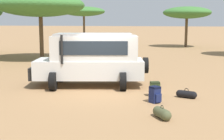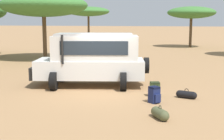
{
  "view_description": "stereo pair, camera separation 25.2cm",
  "coord_description": "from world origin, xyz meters",
  "px_view_note": "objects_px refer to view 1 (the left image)",
  "views": [
    {
      "loc": [
        3.44,
        -12.64,
        3.01
      ],
      "look_at": [
        0.36,
        -0.37,
        1.0
      ],
      "focal_mm": 50.0,
      "sensor_mm": 36.0,
      "label": 1
    },
    {
      "loc": [
        3.68,
        -12.58,
        3.01
      ],
      "look_at": [
        0.36,
        -0.37,
        1.0
      ],
      "focal_mm": 50.0,
      "sensor_mm": 36.0,
      "label": 2
    }
  ],
  "objects_px": {
    "backpack_cluster_center": "(155,95)",
    "duffel_bag_low_black_case": "(186,94)",
    "acacia_tree_left_mid": "(84,12)",
    "acacia_tree_right_mid": "(187,13)",
    "duffel_bag_soft_canvas": "(162,113)",
    "acacia_tree_centre_back": "(40,5)",
    "safari_vehicle": "(92,58)",
    "backpack_beside_front_wheel": "(155,89)"
  },
  "relations": [
    {
      "from": "safari_vehicle",
      "to": "acacia_tree_left_mid",
      "type": "relative_size",
      "value": 0.91
    },
    {
      "from": "acacia_tree_centre_back",
      "to": "duffel_bag_low_black_case",
      "type": "bearing_deg",
      "value": -41.44
    },
    {
      "from": "acacia_tree_left_mid",
      "to": "backpack_cluster_center",
      "type": "bearing_deg",
      "value": -66.52
    },
    {
      "from": "acacia_tree_centre_back",
      "to": "acacia_tree_right_mid",
      "type": "relative_size",
      "value": 1.26
    },
    {
      "from": "acacia_tree_right_mid",
      "to": "safari_vehicle",
      "type": "bearing_deg",
      "value": -99.49
    },
    {
      "from": "backpack_beside_front_wheel",
      "to": "duffel_bag_soft_canvas",
      "type": "relative_size",
      "value": 0.78
    },
    {
      "from": "safari_vehicle",
      "to": "acacia_tree_right_mid",
      "type": "bearing_deg",
      "value": 80.51
    },
    {
      "from": "duffel_bag_low_black_case",
      "to": "acacia_tree_right_mid",
      "type": "xyz_separation_m",
      "value": [
        -0.41,
        24.59,
        3.75
      ]
    },
    {
      "from": "backpack_cluster_center",
      "to": "backpack_beside_front_wheel",
      "type": "bearing_deg",
      "value": 96.75
    },
    {
      "from": "duffel_bag_soft_canvas",
      "to": "backpack_cluster_center",
      "type": "bearing_deg",
      "value": 102.82
    },
    {
      "from": "acacia_tree_centre_back",
      "to": "duffel_bag_soft_canvas",
      "type": "bearing_deg",
      "value": -50.61
    },
    {
      "from": "duffel_bag_low_black_case",
      "to": "acacia_tree_left_mid",
      "type": "height_order",
      "value": "acacia_tree_left_mid"
    },
    {
      "from": "backpack_cluster_center",
      "to": "duffel_bag_soft_canvas",
      "type": "height_order",
      "value": "backpack_cluster_center"
    },
    {
      "from": "backpack_cluster_center",
      "to": "duffel_bag_low_black_case",
      "type": "xyz_separation_m",
      "value": [
        1.12,
        1.02,
        -0.15
      ]
    },
    {
      "from": "backpack_cluster_center",
      "to": "duffel_bag_low_black_case",
      "type": "bearing_deg",
      "value": 42.11
    },
    {
      "from": "backpack_beside_front_wheel",
      "to": "duffel_bag_low_black_case",
      "type": "relative_size",
      "value": 0.73
    },
    {
      "from": "duffel_bag_soft_canvas",
      "to": "acacia_tree_centre_back",
      "type": "height_order",
      "value": "acacia_tree_centre_back"
    },
    {
      "from": "safari_vehicle",
      "to": "acacia_tree_centre_back",
      "type": "relative_size",
      "value": 0.8
    },
    {
      "from": "backpack_cluster_center",
      "to": "acacia_tree_right_mid",
      "type": "relative_size",
      "value": 0.11
    },
    {
      "from": "backpack_cluster_center",
      "to": "acacia_tree_left_mid",
      "type": "relative_size",
      "value": 0.1
    },
    {
      "from": "acacia_tree_right_mid",
      "to": "acacia_tree_left_mid",
      "type": "bearing_deg",
      "value": 158.36
    },
    {
      "from": "backpack_cluster_center",
      "to": "acacia_tree_centre_back",
      "type": "height_order",
      "value": "acacia_tree_centre_back"
    },
    {
      "from": "backpack_cluster_center",
      "to": "acacia_tree_right_mid",
      "type": "distance_m",
      "value": 25.87
    },
    {
      "from": "duffel_bag_low_black_case",
      "to": "acacia_tree_centre_back",
      "type": "distance_m",
      "value": 15.35
    },
    {
      "from": "duffel_bag_low_black_case",
      "to": "acacia_tree_centre_back",
      "type": "height_order",
      "value": "acacia_tree_centre_back"
    },
    {
      "from": "acacia_tree_centre_back",
      "to": "acacia_tree_right_mid",
      "type": "height_order",
      "value": "acacia_tree_centre_back"
    },
    {
      "from": "backpack_beside_front_wheel",
      "to": "acacia_tree_right_mid",
      "type": "xyz_separation_m",
      "value": [
        0.84,
        24.61,
        3.61
      ]
    },
    {
      "from": "duffel_bag_soft_canvas",
      "to": "acacia_tree_centre_back",
      "type": "relative_size",
      "value": 0.11
    },
    {
      "from": "duffel_bag_soft_canvas",
      "to": "acacia_tree_right_mid",
      "type": "distance_m",
      "value": 27.71
    },
    {
      "from": "duffel_bag_low_black_case",
      "to": "acacia_tree_left_mid",
      "type": "relative_size",
      "value": 0.14
    },
    {
      "from": "backpack_beside_front_wheel",
      "to": "duffel_bag_low_black_case",
      "type": "xyz_separation_m",
      "value": [
        1.24,
        0.02,
        -0.14
      ]
    },
    {
      "from": "acacia_tree_left_mid",
      "to": "safari_vehicle",
      "type": "bearing_deg",
      "value": -70.24
    },
    {
      "from": "duffel_bag_low_black_case",
      "to": "acacia_tree_right_mid",
      "type": "distance_m",
      "value": 24.88
    },
    {
      "from": "backpack_cluster_center",
      "to": "acacia_tree_right_mid",
      "type": "xyz_separation_m",
      "value": [
        0.72,
        25.61,
        3.6
      ]
    },
    {
      "from": "duffel_bag_soft_canvas",
      "to": "acacia_tree_right_mid",
      "type": "height_order",
      "value": "acacia_tree_right_mid"
    },
    {
      "from": "duffel_bag_low_black_case",
      "to": "safari_vehicle",
      "type": "bearing_deg",
      "value": 163.38
    },
    {
      "from": "safari_vehicle",
      "to": "acacia_tree_left_mid",
      "type": "xyz_separation_m",
      "value": [
        -10.41,
        28.98,
        2.99
      ]
    },
    {
      "from": "acacia_tree_right_mid",
      "to": "duffel_bag_soft_canvas",
      "type": "bearing_deg",
      "value": -90.62
    },
    {
      "from": "backpack_beside_front_wheel",
      "to": "duffel_bag_low_black_case",
      "type": "distance_m",
      "value": 1.25
    },
    {
      "from": "duffel_bag_low_black_case",
      "to": "acacia_tree_left_mid",
      "type": "distance_m",
      "value": 33.91
    },
    {
      "from": "acacia_tree_centre_back",
      "to": "safari_vehicle",
      "type": "bearing_deg",
      "value": -51.4
    },
    {
      "from": "backpack_beside_front_wheel",
      "to": "backpack_cluster_center",
      "type": "xyz_separation_m",
      "value": [
        0.12,
        -1.0,
        0.01
      ]
    }
  ]
}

